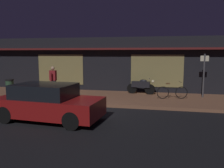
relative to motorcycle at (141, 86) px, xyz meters
name	(u,v)px	position (x,y,z in m)	size (l,w,h in m)	color
ground_plane	(81,111)	(-2.33, -4.23, -0.65)	(60.00, 60.00, 0.00)	black
sidewalk_slab	(99,97)	(-2.33, -1.23, -0.57)	(18.00, 4.00, 0.15)	brown
storefront_building	(111,64)	(-2.33, 2.16, 1.16)	(18.00, 3.30, 3.60)	black
motorcycle	(141,86)	(0.00, 0.00, 0.00)	(1.70, 0.55, 0.97)	black
bicycle_parked	(172,92)	(1.75, -1.12, -0.14)	(1.63, 0.49, 0.91)	black
person_photographer	(53,80)	(-5.08, -1.30, 0.38)	(0.38, 0.61, 1.67)	#28232D
sign_post	(204,73)	(3.44, -0.35, 0.86)	(0.44, 0.09, 2.40)	#47474C
trash_bin	(10,87)	(-7.50, -1.97, -0.03)	(0.48, 0.48, 0.93)	#2D4C33
parked_car_far	(48,102)	(-3.10, -5.78, 0.06)	(4.23, 2.08, 1.42)	black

